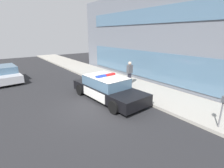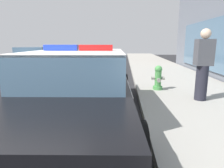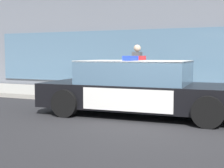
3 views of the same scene
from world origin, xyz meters
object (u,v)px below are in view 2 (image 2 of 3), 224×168
police_cruiser (79,87)px  fire_hydrant (158,78)px  pedestrian_on_sidewalk (203,65)px  car_far_lane (36,58)px

police_cruiser → fire_hydrant: size_ratio=7.16×
fire_hydrant → pedestrian_on_sidewalk: size_ratio=0.42×
police_cruiser → pedestrian_on_sidewalk: 3.00m
police_cruiser → pedestrian_on_sidewalk: pedestrian_on_sidewalk is taller
police_cruiser → fire_hydrant: police_cruiser is taller
car_far_lane → pedestrian_on_sidewalk: 10.26m
police_cruiser → pedestrian_on_sidewalk: size_ratio=3.04×
police_cruiser → pedestrian_on_sidewalk: (-1.10, 2.77, 0.33)m
car_far_lane → pedestrian_on_sidewalk: pedestrian_on_sidewalk is taller
police_cruiser → car_far_lane: (-8.26, -4.56, -0.05)m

